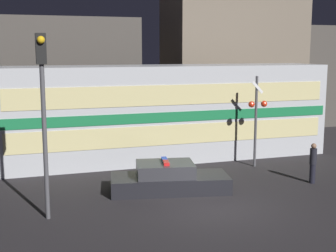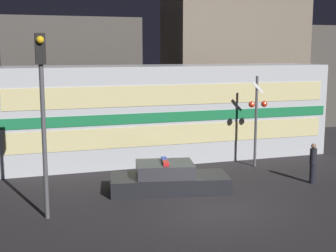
{
  "view_description": "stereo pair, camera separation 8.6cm",
  "coord_description": "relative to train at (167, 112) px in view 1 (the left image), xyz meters",
  "views": [
    {
      "loc": [
        -5.97,
        -13.7,
        5.16
      ],
      "look_at": [
        0.01,
        4.73,
        2.0
      ],
      "focal_mm": 50.0,
      "sensor_mm": 36.0,
      "label": 1
    },
    {
      "loc": [
        -5.89,
        -13.72,
        5.16
      ],
      "look_at": [
        0.01,
        4.73,
        2.0
      ],
      "focal_mm": 50.0,
      "sensor_mm": 36.0,
      "label": 2
    }
  ],
  "objects": [
    {
      "name": "pedestrian",
      "position": [
        4.11,
        -5.86,
        -1.41
      ],
      "size": [
        0.27,
        0.27,
        1.59
      ],
      "color": "black",
      "rests_on": "ground_plane"
    },
    {
      "name": "building_center",
      "position": [
        6.45,
        6.33,
        3.08
      ],
      "size": [
        8.39,
        4.41,
        10.6
      ],
      "color": "#726656",
      "rests_on": "ground_plane"
    },
    {
      "name": "building_left",
      "position": [
        -3.69,
        7.72,
        1.26
      ],
      "size": [
        7.63,
        5.5,
        6.96
      ],
      "color": "#47423D",
      "rests_on": "ground_plane"
    },
    {
      "name": "police_car",
      "position": [
        -1.57,
        -5.13,
        -1.79
      ],
      "size": [
        4.56,
        2.5,
        1.2
      ],
      "rotation": [
        0.0,
        0.0,
        -0.19
      ],
      "color": "black",
      "rests_on": "ground_plane"
    },
    {
      "name": "traffic_light_corner",
      "position": [
        -6.01,
        -6.7,
        1.59
      ],
      "size": [
        0.3,
        0.46,
        5.64
      ],
      "color": "#4C4C51",
      "rests_on": "ground_plane"
    },
    {
      "name": "crossing_signal_near",
      "position": [
        3.24,
        -2.84,
        0.18
      ],
      "size": [
        0.89,
        0.34,
        4.03
      ],
      "color": "#4C4C51",
      "rests_on": "ground_plane"
    },
    {
      "name": "ground_plane",
      "position": [
        -0.78,
        -7.29,
        -2.22
      ],
      "size": [
        120.0,
        120.0,
        0.0
      ],
      "primitive_type": "plane",
      "color": "#262326"
    },
    {
      "name": "train",
      "position": [
        0.0,
        0.0,
        0.0
      ],
      "size": [
        15.53,
        3.12,
        4.45
      ],
      "color": "#B7BABF",
      "rests_on": "ground_plane"
    }
  ]
}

